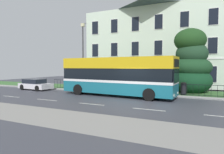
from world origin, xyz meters
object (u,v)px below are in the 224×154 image
single_decker_bus (117,76)px  parked_hatchback_00 (35,84)px  street_lamp_post (83,52)px  evergreen_tree (190,66)px  litter_bin (183,88)px  georgian_townhouse (156,44)px

single_decker_bus → parked_hatchback_00: size_ratio=2.60×
street_lamp_post → single_decker_bus: bearing=-27.1°
single_decker_bus → street_lamp_post: bearing=156.9°
evergreen_tree → litter_bin: evergreen_tree is taller
evergreen_tree → street_lamp_post: 11.36m
single_decker_bus → evergreen_tree: bearing=41.9°
single_decker_bus → parked_hatchback_00: (-10.01, 0.26, -1.18)m
georgian_townhouse → street_lamp_post: 11.86m
street_lamp_post → litter_bin: bearing=-2.5°
parked_hatchback_00 → street_lamp_post: size_ratio=0.55×
georgian_townhouse → single_decker_bus: 13.44m
evergreen_tree → parked_hatchback_00: bearing=-164.9°
evergreen_tree → single_decker_bus: 7.43m
single_decker_bus → street_lamp_post: size_ratio=1.43×
georgian_townhouse → litter_bin: bearing=-66.2°
single_decker_bus → parked_hatchback_00: bearing=-177.4°
single_decker_bus → street_lamp_post: (-5.28, 2.70, 2.49)m
evergreen_tree → street_lamp_post: (-11.10, -1.83, 1.57)m
georgian_townhouse → single_decker_bus: georgian_townhouse is taller
georgian_townhouse → evergreen_tree: size_ratio=2.73×
evergreen_tree → litter_bin: (-0.41, -2.30, -2.01)m
georgian_townhouse → litter_bin: georgian_townhouse is taller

